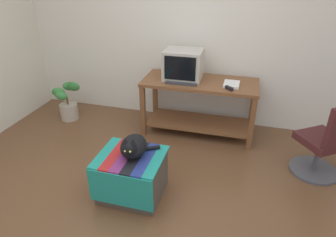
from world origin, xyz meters
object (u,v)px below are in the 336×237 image
(cat, at_px, (133,147))
(stapler, at_px, (229,88))
(potted_plant, at_px, (68,102))
(office_chair, at_px, (325,145))
(ottoman_with_blanket, at_px, (132,175))
(tv_monitor, at_px, (183,65))
(book, at_px, (232,84))
(keyboard, at_px, (182,82))
(desk, at_px, (199,98))

(cat, relative_size, stapler, 3.45)
(potted_plant, height_order, office_chair, office_chair)
(ottoman_with_blanket, xyz_separation_m, stapler, (0.78, 1.21, 0.53))
(ottoman_with_blanket, xyz_separation_m, office_chair, (1.85, 0.84, 0.16))
(tv_monitor, bearing_deg, potted_plant, -175.28)
(book, relative_size, ottoman_with_blanket, 0.39)
(stapler, bearing_deg, ottoman_with_blanket, -170.24)
(tv_monitor, height_order, office_chair, tv_monitor)
(potted_plant, relative_size, office_chair, 0.68)
(book, relative_size, potted_plant, 0.40)
(keyboard, height_order, ottoman_with_blanket, keyboard)
(tv_monitor, bearing_deg, stapler, -21.11)
(desk, relative_size, ottoman_with_blanket, 2.35)
(office_chair, bearing_deg, ottoman_with_blanket, -11.02)
(desk, height_order, ottoman_with_blanket, desk)
(cat, bearing_deg, ottoman_with_blanket, -154.57)
(keyboard, height_order, office_chair, office_chair)
(potted_plant, xyz_separation_m, stapler, (2.30, -0.06, 0.50))
(cat, relative_size, potted_plant, 0.62)
(keyboard, bearing_deg, tv_monitor, 96.89)
(ottoman_with_blanket, bearing_deg, book, 59.80)
(tv_monitor, height_order, ottoman_with_blanket, tv_monitor)
(tv_monitor, xyz_separation_m, potted_plant, (-1.69, -0.16, -0.66))
(cat, xyz_separation_m, potted_plant, (-1.55, 1.26, -0.29))
(ottoman_with_blanket, bearing_deg, stapler, 57.12)
(desk, xyz_separation_m, book, (0.40, -0.04, 0.25))
(keyboard, distance_m, office_chair, 1.75)
(tv_monitor, height_order, cat, tv_monitor)
(desk, height_order, book, book)
(keyboard, relative_size, potted_plant, 0.66)
(desk, distance_m, ottoman_with_blanket, 1.50)
(tv_monitor, bearing_deg, ottoman_with_blanket, -97.50)
(office_chair, distance_m, stapler, 1.19)
(cat, bearing_deg, book, 54.34)
(cat, distance_m, office_chair, 2.01)
(desk, xyz_separation_m, stapler, (0.38, -0.20, 0.26))
(office_chair, xyz_separation_m, stapler, (-1.07, 0.37, 0.38))
(ottoman_with_blanket, distance_m, office_chair, 2.04)
(tv_monitor, height_order, book, tv_monitor)
(desk, relative_size, office_chair, 1.65)
(book, distance_m, potted_plant, 2.37)
(keyboard, bearing_deg, book, 8.34)
(tv_monitor, bearing_deg, book, -6.94)
(ottoman_with_blanket, height_order, stapler, stapler)
(cat, bearing_deg, keyboard, 76.48)
(desk, bearing_deg, keyboard, -146.27)
(potted_plant, relative_size, stapler, 5.53)
(stapler, bearing_deg, keyboard, 127.07)
(ottoman_with_blanket, bearing_deg, potted_plant, 139.92)
(tv_monitor, relative_size, stapler, 4.35)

